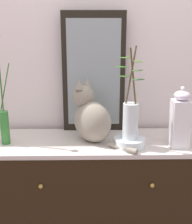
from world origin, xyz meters
The scene contains 8 objects.
wall_back centered at (0.00, 0.29, 1.30)m, with size 4.40×0.08×2.60m, color silver.
sideboard centered at (0.00, 0.00, 0.41)m, with size 1.39×0.45×0.81m.
mirror_leaning centered at (-0.01, 0.20, 1.19)m, with size 0.40×0.03×0.76m.
cat_sitting centered at (-0.03, -0.01, 0.96)m, with size 0.40×0.35×0.37m.
vase_slim_green centered at (-0.53, -0.04, 0.97)m, with size 0.08×0.05×0.63m.
bowl_porcelain centered at (0.19, -0.10, 0.84)m, with size 0.18×0.18×0.05m, color white.
vase_glass_clear centered at (0.19, -0.10, 0.99)m, with size 0.16×0.20×0.51m.
jar_lidded_porcelain centered at (0.47, -0.10, 0.97)m, with size 0.10×0.10×0.35m.
Camera 1 is at (-0.03, -1.64, 1.47)m, focal length 46.33 mm.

